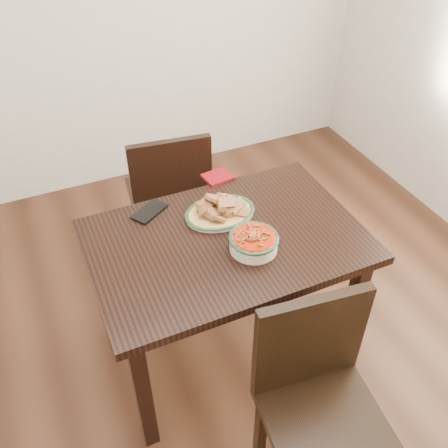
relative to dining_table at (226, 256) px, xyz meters
name	(u,v)px	position (x,y,z in m)	size (l,w,h in m)	color
floor	(229,348)	(0.01, -0.01, -0.64)	(3.50, 3.50, 0.00)	#341C10
dining_table	(226,256)	(0.00, 0.00, 0.00)	(1.14, 0.76, 0.75)	black
chair_far	(169,193)	(-0.02, 0.72, -0.15)	(0.47, 0.47, 0.89)	black
chair_near	(317,393)	(0.07, -0.65, -0.15)	(0.47, 0.47, 0.89)	black
fish_plate	(220,207)	(0.04, 0.15, 0.15)	(0.31, 0.24, 0.11)	beige
noodle_bowl	(254,241)	(0.07, -0.10, 0.15)	(0.21, 0.21, 0.08)	#EEE5C9
smartphone	(149,211)	(-0.24, 0.29, 0.11)	(0.16, 0.09, 0.01)	black
napkin	(217,177)	(0.14, 0.42, 0.11)	(0.13, 0.11, 0.01)	maroon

